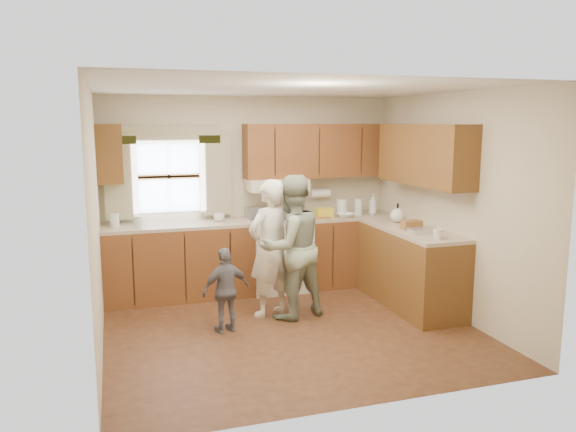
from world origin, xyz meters
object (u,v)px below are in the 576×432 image
object	(u,v)px
child	(226,290)
woman_right	(291,247)
stove	(279,254)
woman_left	(270,248)

from	to	relation	value
child	woman_right	bearing A→B (deg)	-176.79
stove	woman_left	world-z (taller)	woman_left
stove	child	xyz separation A→B (m)	(-0.96, -1.30, -0.02)
stove	woman_left	size ratio (longest dim) A/B	0.69
stove	child	world-z (taller)	stove
stove	woman_right	xyz separation A→B (m)	(-0.17, -1.06, 0.34)
stove	woman_right	world-z (taller)	woman_right
stove	woman_left	xyz separation A→B (m)	(-0.39, -0.94, 0.31)
woman_left	child	world-z (taller)	woman_left
child	woman_left	bearing A→B (deg)	-161.57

